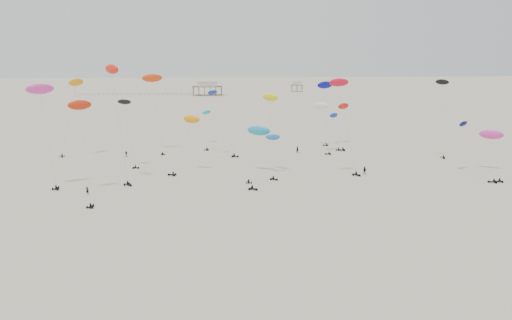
{
  "coord_description": "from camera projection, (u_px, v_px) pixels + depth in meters",
  "views": [
    {
      "loc": [
        -9.35,
        -10.16,
        27.64
      ],
      "look_at": [
        0.0,
        88.0,
        7.0
      ],
      "focal_mm": 35.0,
      "sensor_mm": 36.0,
      "label": 1
    }
  ],
  "objects": [
    {
      "name": "rig_16",
      "position": [
        42.0,
        102.0,
        102.65
      ],
      "size": [
        6.13,
        5.32,
        22.37
      ],
      "rotation": [
        0.0,
        0.0,
        6.1
      ],
      "color": "black",
      "rests_on": "ground"
    },
    {
      "name": "pavilion_small",
      "position": [
        297.0,
        87.0,
        391.54
      ],
      "size": [
        9.0,
        7.0,
        8.0
      ],
      "color": "brown",
      "rests_on": "ground"
    },
    {
      "name": "rig_8",
      "position": [
        153.0,
        83.0,
        144.28
      ],
      "size": [
        6.9,
        10.39,
        22.96
      ],
      "rotation": [
        0.0,
        0.0,
        0.41
      ],
      "color": "black",
      "rests_on": "ground"
    },
    {
      "name": "rig_5",
      "position": [
        81.0,
        121.0,
        98.79
      ],
      "size": [
        7.05,
        14.66,
        20.71
      ],
      "rotation": [
        0.0,
        0.0,
        6.0
      ],
      "color": "black",
      "rests_on": "ground"
    },
    {
      "name": "rig_15",
      "position": [
        258.0,
        135.0,
        118.5
      ],
      "size": [
        7.14,
        14.28,
        14.19
      ],
      "rotation": [
        0.0,
        0.0,
        0.06
      ],
      "color": "black",
      "rests_on": "ground"
    },
    {
      "name": "spectator_3",
      "position": [
        297.0,
        153.0,
        144.73
      ],
      "size": [
        0.87,
        0.62,
        2.32
      ],
      "primitive_type": "imported",
      "rotation": [
        0.0,
        0.0,
        3.1
      ],
      "color": "black",
      "rests_on": "ground"
    },
    {
      "name": "rig_6",
      "position": [
        74.0,
        94.0,
        136.67
      ],
      "size": [
        7.99,
        5.34,
        21.8
      ],
      "rotation": [
        0.0,
        0.0,
        3.42
      ],
      "color": "black",
      "rests_on": "ground"
    },
    {
      "name": "rig_2",
      "position": [
        474.0,
        144.0,
        116.03
      ],
      "size": [
        4.84,
        14.2,
        15.6
      ],
      "rotation": [
        0.0,
        0.0,
        1.22
      ],
      "color": "black",
      "rests_on": "ground"
    },
    {
      "name": "pavilion_main",
      "position": [
        207.0,
        89.0,
        355.67
      ],
      "size": [
        21.0,
        13.0,
        9.8
      ],
      "color": "brown",
      "rests_on": "ground"
    },
    {
      "name": "rig_4",
      "position": [
        271.0,
        111.0,
        115.64
      ],
      "size": [
        4.31,
        10.43,
        19.34
      ],
      "rotation": [
        0.0,
        0.0,
        3.99
      ],
      "color": "black",
      "rests_on": "ground"
    },
    {
      "name": "rig_12",
      "position": [
        337.0,
        129.0,
        153.37
      ],
      "size": [
        3.76,
        14.44,
        14.23
      ],
      "rotation": [
        0.0,
        0.0,
        1.36
      ],
      "color": "black",
      "rests_on": "ground"
    },
    {
      "name": "rig_14",
      "position": [
        115.0,
        94.0,
        107.03
      ],
      "size": [
        6.24,
        7.5,
        26.0
      ],
      "rotation": [
        0.0,
        0.0,
        3.92
      ],
      "color": "black",
      "rests_on": "ground"
    },
    {
      "name": "rig_1",
      "position": [
        207.0,
        122.0,
        155.9
      ],
      "size": [
        3.78,
        15.6,
        15.34
      ],
      "rotation": [
        0.0,
        0.0,
        5.91
      ],
      "color": "black",
      "rests_on": "ground"
    },
    {
      "name": "rig_13",
      "position": [
        492.0,
        139.0,
        120.51
      ],
      "size": [
        8.47,
        15.54,
        15.06
      ],
      "rotation": [
        0.0,
        0.0,
        1.62
      ],
      "color": "black",
      "rests_on": "ground"
    },
    {
      "name": "rig_0",
      "position": [
        343.0,
        104.0,
        114.51
      ],
      "size": [
        8.15,
        3.91,
        22.86
      ],
      "rotation": [
        0.0,
        0.0,
        3.71
      ],
      "color": "black",
      "rests_on": "ground"
    },
    {
      "name": "pier_fence",
      "position": [
        133.0,
        95.0,
        351.55
      ],
      "size": [
        80.2,
        0.2,
        1.5
      ],
      "color": "black",
      "rests_on": "ground"
    },
    {
      "name": "spectator_0",
      "position": [
        88.0,
        194.0,
        101.5
      ],
      "size": [
        0.81,
        0.65,
        1.95
      ],
      "primitive_type": "imported",
      "rotation": [
        0.0,
        0.0,
        2.88
      ],
      "color": "black",
      "rests_on": "ground"
    },
    {
      "name": "rig_18",
      "position": [
        322.0,
        109.0,
        154.06
      ],
      "size": [
        7.06,
        12.56,
        15.07
      ],
      "rotation": [
        0.0,
        0.0,
        1.97
      ],
      "color": "black",
      "rests_on": "ground"
    },
    {
      "name": "rig_11",
      "position": [
        128.0,
        122.0,
        123.3
      ],
      "size": [
        5.17,
        3.74,
        17.4
      ],
      "rotation": [
        0.0,
        0.0,
        4.27
      ],
      "color": "black",
      "rests_on": "ground"
    },
    {
      "name": "rig_17",
      "position": [
        325.0,
        94.0,
        141.05
      ],
      "size": [
        5.5,
        5.4,
        20.84
      ],
      "rotation": [
        0.0,
        0.0,
        1.58
      ],
      "color": "black",
      "rests_on": "ground"
    },
    {
      "name": "rig_10",
      "position": [
        340.0,
        112.0,
        157.68
      ],
      "size": [
        9.82,
        7.01,
        13.74
      ],
      "rotation": [
        0.0,
        0.0,
        1.21
      ],
      "color": "black",
      "rests_on": "ground"
    },
    {
      "name": "rig_19",
      "position": [
        223.0,
        121.0,
        138.01
      ],
      "size": [
        8.85,
        5.74,
        18.57
      ],
      "rotation": [
        0.0,
        0.0,
        4.29
      ],
      "color": "black",
      "rests_on": "ground"
    },
    {
      "name": "rig_9",
      "position": [
        187.0,
        131.0,
        119.28
      ],
      "size": [
        8.08,
        7.7,
        14.04
      ],
      "rotation": [
        0.0,
        0.0,
        1.29
      ],
      "color": "black",
      "rests_on": "ground"
    },
    {
      "name": "spectator_2",
      "position": [
        126.0,
        157.0,
        139.22
      ],
      "size": [
        1.29,
        0.89,
        1.99
      ],
      "primitive_type": "imported",
      "rotation": [
        0.0,
        0.0,
        6.05
      ],
      "color": "black",
      "rests_on": "ground"
    },
    {
      "name": "rig_7",
      "position": [
        265.0,
        156.0,
        112.52
      ],
      "size": [
        9.0,
        16.54,
        17.56
      ],
      "rotation": [
        0.0,
        0.0,
        4.07
      ],
      "color": "black",
      "rests_on": "ground"
    },
    {
      "name": "spectator_1",
      "position": [
        365.0,
        174.0,
        118.58
      ],
      "size": [
        1.24,
        1.16,
        2.21
      ],
      "primitive_type": "imported",
      "rotation": [
        0.0,
        0.0,
        5.63
      ],
      "color": "black",
      "rests_on": "ground"
    },
    {
      "name": "rig_3",
      "position": [
        443.0,
        104.0,
        134.61
      ],
      "size": [
        3.91,
        4.23,
        21.68
      ],
      "rotation": [
        0.0,
        0.0,
        2.96
      ],
      "color": "black",
      "rests_on": "ground"
    },
    {
      "name": "ground_plane",
      "position": [
        231.0,
        122.0,
        211.3
      ],
      "size": [
        900.0,
        900.0,
        0.0
      ],
      "primitive_type": "plane",
      "color": "beige"
    }
  ]
}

